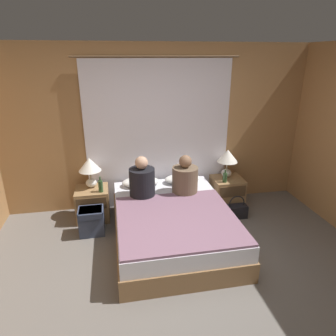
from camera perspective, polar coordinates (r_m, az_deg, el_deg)
name	(u,v)px	position (r m, az deg, el deg)	size (l,w,h in m)	color
ground_plane	(191,292)	(3.40, 4.41, -22.43)	(16.00, 16.00, 0.00)	#66605B
wall_back	(158,129)	(4.68, -1.90, 7.50)	(4.82, 0.06, 2.50)	#A37547
curtain_panel	(159,136)	(4.64, -1.77, 6.15)	(2.42, 0.03, 2.31)	silver
bed	(172,224)	(4.03, 0.82, -10.60)	(1.49, 2.02, 0.46)	olive
nightstand_left	(93,203)	(4.64, -14.12, -6.57)	(0.47, 0.46, 0.48)	#937047
nightstand_right	(227,192)	(4.95, 11.15, -4.53)	(0.47, 0.46, 0.48)	#937047
lamp_left	(90,167)	(4.49, -14.69, 0.20)	(0.33, 0.33, 0.45)	silver
lamp_right	(227,158)	(4.81, 11.27, 1.86)	(0.33, 0.33, 0.45)	silver
pillow_left	(141,182)	(4.57, -5.22, -2.65)	(0.56, 0.33, 0.12)	white
pillow_right	(183,179)	(4.66, 2.80, -2.06)	(0.56, 0.33, 0.12)	white
blanket_on_bed	(177,219)	(3.66, 1.77, -9.68)	(1.43, 1.38, 0.03)	slate
person_left_in_bed	(142,181)	(4.15, -4.96, -2.47)	(0.36, 0.36, 0.59)	black
person_right_in_bed	(185,178)	(4.25, 3.26, -2.01)	(0.37, 0.37, 0.57)	brown
beer_bottle_on_left_stand	(101,186)	(4.38, -12.72, -3.34)	(0.06, 0.06, 0.23)	#2D4C28
beer_bottle_on_right_stand	(225,177)	(4.68, 10.79, -1.77)	(0.07, 0.07, 0.20)	#2D4C28
backpack_on_floor	(92,220)	(4.27, -14.36, -9.53)	(0.34, 0.29, 0.38)	#333D56
handbag_on_floor	(236,211)	(4.69, 12.85, -7.94)	(0.32, 0.15, 0.36)	black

